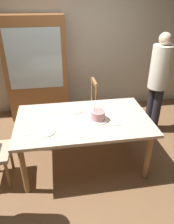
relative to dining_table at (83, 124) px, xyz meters
The scene contains 12 objects.
ground 0.67m from the dining_table, ahead, with size 6.40×6.40×0.00m, color brown.
back_wall 1.95m from the dining_table, 90.00° to the left, with size 6.40×0.10×2.60m, color beige.
dining_table is the anchor object (origin of this frame).
birthday_cake 0.24m from the dining_table, 15.32° to the right, with size 0.28×0.28×0.19m.
plate_near_celebrant 0.55m from the dining_table, 154.10° to the right, with size 0.22×0.22×0.01m, color white.
plate_far_side 0.27m from the dining_table, 110.53° to the left, with size 0.22×0.22×0.01m, color white.
fork_near_celebrant 0.70m from the dining_table, 159.12° to the right, with size 0.18×0.02×0.01m, color silver.
fork_far_side 0.35m from the dining_table, 136.35° to the left, with size 0.18×0.02×0.01m, color silver.
fork_near_guest 0.44m from the dining_table, 31.32° to the right, with size 0.18×0.02×0.01m, color silver.
chair_spindle_back 0.88m from the dining_table, 80.80° to the left, with size 0.44×0.44×0.95m.
person_guest 1.53m from the dining_table, 26.89° to the left, with size 0.32×0.32×1.71m.
china_cabinet 1.71m from the dining_table, 112.68° to the left, with size 1.10×0.45×1.90m.
Camera 1 is at (-0.34, -2.43, 2.22)m, focal length 34.58 mm.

